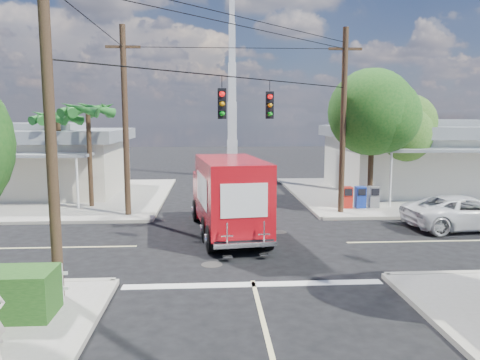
{
  "coord_description": "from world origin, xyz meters",
  "views": [
    {
      "loc": [
        -1.2,
        -17.2,
        4.78
      ],
      "look_at": [
        0.0,
        2.0,
        2.2
      ],
      "focal_mm": 35.0,
      "sensor_mm": 36.0,
      "label": 1
    }
  ],
  "objects": [
    {
      "name": "ground",
      "position": [
        0.0,
        0.0,
        0.0
      ],
      "size": [
        120.0,
        120.0,
        0.0
      ],
      "primitive_type": "plane",
      "color": "black",
      "rests_on": "ground"
    },
    {
      "name": "sidewalk_ne",
      "position": [
        10.88,
        10.88,
        0.07
      ],
      "size": [
        14.12,
        14.12,
        0.14
      ],
      "color": "gray",
      "rests_on": "ground"
    },
    {
      "name": "sidewalk_nw",
      "position": [
        -10.88,
        10.88,
        0.07
      ],
      "size": [
        14.12,
        14.12,
        0.14
      ],
      "color": "gray",
      "rests_on": "ground"
    },
    {
      "name": "road_markings",
      "position": [
        0.0,
        -1.47,
        0.01
      ],
      "size": [
        32.0,
        32.0,
        0.01
      ],
      "color": "beige",
      "rests_on": "ground"
    },
    {
      "name": "building_ne",
      "position": [
        12.5,
        11.97,
        2.32
      ],
      "size": [
        11.8,
        10.2,
        4.5
      ],
      "color": "silver",
      "rests_on": "sidewalk_ne"
    },
    {
      "name": "building_nw",
      "position": [
        -12.0,
        12.46,
        2.22
      ],
      "size": [
        10.8,
        10.2,
        4.3
      ],
      "color": "beige",
      "rests_on": "sidewalk_nw"
    },
    {
      "name": "radio_tower",
      "position": [
        0.5,
        20.0,
        5.64
      ],
      "size": [
        0.8,
        0.8,
        17.0
      ],
      "color": "silver",
      "rests_on": "ground"
    },
    {
      "name": "tree_ne_front",
      "position": [
        7.21,
        6.76,
        4.77
      ],
      "size": [
        4.21,
        4.14,
        6.66
      ],
      "color": "#422D1C",
      "rests_on": "sidewalk_ne"
    },
    {
      "name": "tree_ne_back",
      "position": [
        9.81,
        8.96,
        4.19
      ],
      "size": [
        3.77,
        3.66,
        5.82
      ],
      "color": "#422D1C",
      "rests_on": "sidewalk_ne"
    },
    {
      "name": "palm_nw_front",
      "position": [
        -7.5,
        7.5,
        5.04
      ],
      "size": [
        3.01,
        3.08,
        5.59
      ],
      "color": "#422D1C",
      "rests_on": "sidewalk_nw"
    },
    {
      "name": "palm_nw_back",
      "position": [
        -9.5,
        9.0,
        4.67
      ],
      "size": [
        3.01,
        3.08,
        5.19
      ],
      "color": "#422D1C",
      "rests_on": "sidewalk_nw"
    },
    {
      "name": "utility_poles",
      "position": [
        -1.58,
        1.6,
        4.67
      ],
      "size": [
        12.0,
        10.68,
        9.0
      ],
      "color": "#473321",
      "rests_on": "ground"
    },
    {
      "name": "vending_boxes",
      "position": [
        6.5,
        6.2,
        0.69
      ],
      "size": [
        1.9,
        0.5,
        1.1
      ],
      "color": "red",
      "rests_on": "sidewalk_ne"
    },
    {
      "name": "delivery_truck",
      "position": [
        -0.51,
        1.59,
        1.61
      ],
      "size": [
        3.15,
        7.53,
        3.17
      ],
      "color": "black",
      "rests_on": "ground"
    },
    {
      "name": "parked_car",
      "position": [
        9.71,
        1.9,
        0.72
      ],
      "size": [
        5.41,
        2.87,
        1.45
      ],
      "primitive_type": "imported",
      "rotation": [
        0.0,
        0.0,
        1.66
      ],
      "color": "silver",
      "rests_on": "ground"
    }
  ]
}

